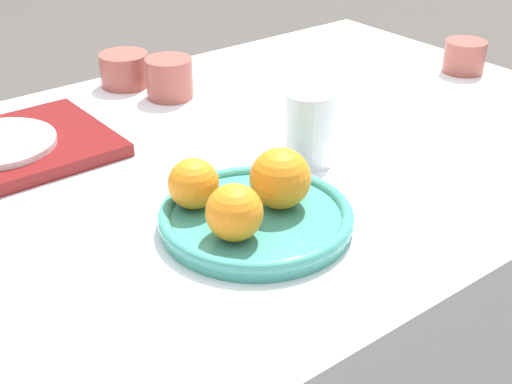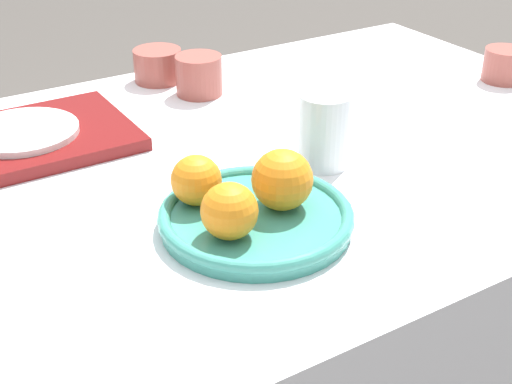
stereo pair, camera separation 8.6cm
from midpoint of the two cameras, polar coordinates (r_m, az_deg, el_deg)
table at (r=1.23m, az=-4.22°, el=-14.73°), size 1.58×0.84×0.76m
fruit_platter at (r=0.88m, az=2.80°, el=-2.15°), size 0.24×0.24×0.03m
orange_0 at (r=0.87m, az=4.93°, el=0.91°), size 0.08×0.08×0.08m
orange_1 at (r=0.81m, az=0.87°, el=-1.63°), size 0.07×0.07×0.07m
orange_2 at (r=0.88m, az=-2.04°, el=0.87°), size 0.06×0.06×0.06m
water_glass at (r=1.02m, az=7.88°, el=4.87°), size 0.07×0.07×0.11m
serving_tray at (r=1.13m, az=-16.02°, el=3.93°), size 0.32×0.23×0.02m
side_plate at (r=1.12m, az=-16.13°, el=4.63°), size 0.17×0.17×0.01m
cup_0 at (r=1.35m, az=-6.04°, el=10.01°), size 0.09×0.09×0.06m
cup_2 at (r=1.28m, az=-2.65°, el=9.28°), size 0.08×0.08×0.07m
cup_3 at (r=1.43m, az=20.95°, el=9.44°), size 0.08×0.08×0.06m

